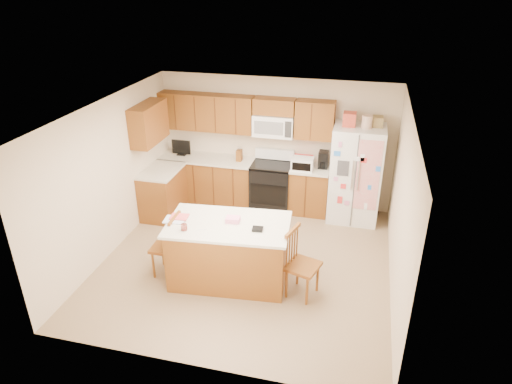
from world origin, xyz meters
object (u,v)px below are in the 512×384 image
(windsor_chair_back, at_px, (242,233))
(stove, at_px, (272,185))
(refrigerator, at_px, (356,173))
(windsor_chair_left, at_px, (168,246))
(island, at_px, (229,251))
(windsor_chair_right, at_px, (301,265))

(windsor_chair_back, bearing_deg, stove, 86.80)
(refrigerator, bearing_deg, windsor_chair_back, -133.74)
(stove, height_order, windsor_chair_left, stove)
(stove, bearing_deg, refrigerator, -2.30)
(refrigerator, xyz_separation_m, windsor_chair_left, (-2.65, -2.45, -0.45))
(stove, relative_size, windsor_chair_back, 1.24)
(island, relative_size, windsor_chair_right, 1.80)
(stove, relative_size, windsor_chair_right, 1.09)
(stove, distance_m, windsor_chair_back, 1.81)
(refrigerator, distance_m, windsor_chair_right, 2.58)
(stove, height_order, windsor_chair_back, stove)
(windsor_chair_left, height_order, windsor_chair_right, windsor_chair_right)
(stove, xyz_separation_m, windsor_chair_left, (-1.08, -2.52, 0.00))
(refrigerator, bearing_deg, stove, 177.70)
(island, xyz_separation_m, windsor_chair_back, (0.03, 0.63, -0.06))
(windsor_chair_back, relative_size, windsor_chair_right, 0.87)
(windsor_chair_left, relative_size, windsor_chair_right, 0.97)
(refrigerator, relative_size, island, 1.09)
(refrigerator, distance_m, island, 2.96)
(stove, relative_size, island, 0.60)
(stove, bearing_deg, island, -93.00)
(island, distance_m, windsor_chair_right, 1.10)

